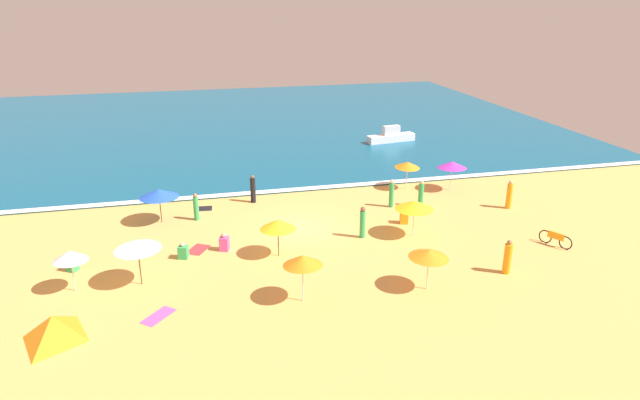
# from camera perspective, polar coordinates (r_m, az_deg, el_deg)

# --- Properties ---
(ground_plane) EXTENTS (60.00, 60.00, 0.00)m
(ground_plane) POSITION_cam_1_polar(r_m,az_deg,el_deg) (31.84, -2.00, -2.82)
(ground_plane) COLOR #E0A856
(ocean_water) EXTENTS (60.00, 44.00, 0.10)m
(ocean_water) POSITION_cam_1_polar(r_m,az_deg,el_deg) (58.36, -7.70, 7.71)
(ocean_water) COLOR #0F567A
(ocean_water) RESTS_ON ground_plane
(wave_breaker_foam) EXTENTS (57.00, 0.70, 0.01)m
(wave_breaker_foam) POSITION_cam_1_polar(r_m,az_deg,el_deg) (37.59, -3.97, 0.97)
(wave_breaker_foam) COLOR white
(wave_breaker_foam) RESTS_ON ocean_water
(beach_umbrella_0) EXTENTS (2.26, 2.27, 2.04)m
(beach_umbrella_0) POSITION_cam_1_polar(r_m,az_deg,el_deg) (33.23, -15.93, 0.66)
(beach_umbrella_0) COLOR #4C3823
(beach_umbrella_0) RESTS_ON ground_plane
(beach_umbrella_1) EXTENTS (1.97, 1.98, 2.00)m
(beach_umbrella_1) POSITION_cam_1_polar(r_m,az_deg,el_deg) (38.38, 13.18, 3.48)
(beach_umbrella_1) COLOR silver
(beach_umbrella_1) RESTS_ON ground_plane
(beach_umbrella_2) EXTENTS (2.52, 2.51, 1.94)m
(beach_umbrella_2) POSITION_cam_1_polar(r_m,az_deg,el_deg) (25.21, 10.92, -5.35)
(beach_umbrella_2) COLOR silver
(beach_umbrella_2) RESTS_ON ground_plane
(beach_umbrella_3) EXTENTS (2.24, 2.24, 1.93)m
(beach_umbrella_3) POSITION_cam_1_polar(r_m,az_deg,el_deg) (38.06, 8.81, 3.53)
(beach_umbrella_3) COLOR silver
(beach_umbrella_3) RESTS_ON ground_plane
(beach_umbrella_4) EXTENTS (2.72, 2.73, 2.02)m
(beach_umbrella_4) POSITION_cam_1_polar(r_m,az_deg,el_deg) (30.58, 9.51, -0.50)
(beach_umbrella_4) COLOR silver
(beach_umbrella_4) RESTS_ON ground_plane
(beach_umbrella_5) EXTENTS (2.03, 2.04, 2.17)m
(beach_umbrella_5) POSITION_cam_1_polar(r_m,az_deg,el_deg) (23.76, -1.77, -6.11)
(beach_umbrella_5) COLOR silver
(beach_umbrella_5) RESTS_ON ground_plane
(beach_umbrella_6) EXTENTS (2.13, 2.12, 1.98)m
(beach_umbrella_6) POSITION_cam_1_polar(r_m,az_deg,el_deg) (26.89, -23.90, -5.15)
(beach_umbrella_6) COLOR silver
(beach_umbrella_6) RESTS_ON ground_plane
(beach_umbrella_7) EXTENTS (1.85, 1.84, 1.95)m
(beach_umbrella_7) POSITION_cam_1_polar(r_m,az_deg,el_deg) (27.93, -4.27, -2.46)
(beach_umbrella_7) COLOR #4C3823
(beach_umbrella_7) RESTS_ON ground_plane
(beach_umbrella_8) EXTENTS (2.90, 2.90, 2.07)m
(beach_umbrella_8) POSITION_cam_1_polar(r_m,az_deg,el_deg) (26.35, -17.93, -4.45)
(beach_umbrella_8) COLOR #4C3823
(beach_umbrella_8) RESTS_ON ground_plane
(beach_tent) EXTENTS (2.56, 2.80, 1.03)m
(beach_tent) POSITION_cam_1_polar(r_m,az_deg,el_deg) (24.13, -25.26, -11.55)
(beach_tent) COLOR orange
(beach_tent) RESTS_ON ground_plane
(parked_bicycle) EXTENTS (0.93, 1.62, 0.76)m
(parked_bicycle) POSITION_cam_1_polar(r_m,az_deg,el_deg) (31.96, 22.64, -3.63)
(parked_bicycle) COLOR black
(parked_bicycle) RESTS_ON ground_plane
(beachgoer_0) EXTENTS (0.56, 0.56, 0.91)m
(beachgoer_0) POSITION_cam_1_polar(r_m,az_deg,el_deg) (32.68, 8.47, -1.69)
(beachgoer_0) COLOR orange
(beachgoer_0) RESTS_ON ground_plane
(beachgoer_1) EXTENTS (0.59, 0.59, 0.90)m
(beachgoer_1) POSITION_cam_1_polar(r_m,az_deg,el_deg) (29.36, -23.71, -5.89)
(beachgoer_1) COLOR green
(beachgoer_1) RESTS_ON ground_plane
(beachgoer_2) EXTENTS (0.46, 0.46, 1.68)m
(beachgoer_2) POSITION_cam_1_polar(r_m,az_deg,el_deg) (35.27, 10.15, 0.57)
(beachgoer_2) COLOR green
(beachgoer_2) RESTS_ON ground_plane
(beachgoer_3) EXTENTS (0.44, 0.44, 1.79)m
(beachgoer_3) POSITION_cam_1_polar(r_m,az_deg,el_deg) (35.66, -6.77, 1.06)
(beachgoer_3) COLOR black
(beachgoer_3) RESTS_ON ground_plane
(beachgoer_4) EXTENTS (0.50, 0.50, 1.79)m
(beachgoer_4) POSITION_cam_1_polar(r_m,az_deg,el_deg) (36.31, 18.55, 0.46)
(beachgoer_4) COLOR orange
(beachgoer_4) RESTS_ON ground_plane
(beachgoer_5) EXTENTS (0.47, 0.47, 1.69)m
(beachgoer_5) POSITION_cam_1_polar(r_m,az_deg,el_deg) (27.96, 18.39, -5.55)
(beachgoer_5) COLOR orange
(beachgoer_5) RESTS_ON ground_plane
(beachgoer_6) EXTENTS (0.43, 0.43, 1.77)m
(beachgoer_6) POSITION_cam_1_polar(r_m,az_deg,el_deg) (34.91, 7.22, 0.63)
(beachgoer_6) COLOR green
(beachgoer_6) RESTS_ON ground_plane
(beachgoer_7) EXTENTS (0.39, 0.39, 1.77)m
(beachgoer_7) POSITION_cam_1_polar(r_m,az_deg,el_deg) (30.37, 4.32, -2.28)
(beachgoer_7) COLOR green
(beachgoer_7) RESTS_ON ground_plane
(beachgoer_8) EXTENTS (0.56, 0.56, 0.97)m
(beachgoer_8) POSITION_cam_1_polar(r_m,az_deg,el_deg) (29.38, -9.63, -4.27)
(beachgoer_8) COLOR #D84CA5
(beachgoer_8) RESTS_ON ground_plane
(beachgoer_9) EXTENTS (0.57, 0.57, 0.86)m
(beachgoer_9) POSITION_cam_1_polar(r_m,az_deg,el_deg) (28.96, -13.63, -5.08)
(beachgoer_9) COLOR green
(beachgoer_9) RESTS_ON ground_plane
(beachgoer_10) EXTENTS (0.44, 0.44, 1.62)m
(beachgoer_10) POSITION_cam_1_polar(r_m,az_deg,el_deg) (33.44, -12.39, -0.73)
(beachgoer_10) COLOR green
(beachgoer_10) RESTS_ON ground_plane
(beach_towel_0) EXTENTS (1.16, 0.94, 0.01)m
(beach_towel_0) POSITION_cam_1_polar(r_m,az_deg,el_deg) (35.35, -11.71, -0.85)
(beach_towel_0) COLOR black
(beach_towel_0) RESTS_ON ground_plane
(beach_towel_1) EXTENTS (1.39, 1.55, 0.01)m
(beach_towel_1) POSITION_cam_1_polar(r_m,az_deg,el_deg) (29.86, -12.20, -4.90)
(beach_towel_1) COLOR red
(beach_towel_1) RESTS_ON ground_plane
(beach_towel_2) EXTENTS (1.49, 1.57, 0.01)m
(beach_towel_2) POSITION_cam_1_polar(r_m,az_deg,el_deg) (24.47, -15.98, -11.19)
(beach_towel_2) COLOR #D84CA5
(beach_towel_2) RESTS_ON ground_plane
(small_boat_0) EXTENTS (4.46, 1.60, 1.43)m
(small_boat_0) POSITION_cam_1_polar(r_m,az_deg,el_deg) (50.39, 7.16, 6.37)
(small_boat_0) COLOR white
(small_boat_0) RESTS_ON ocean_water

